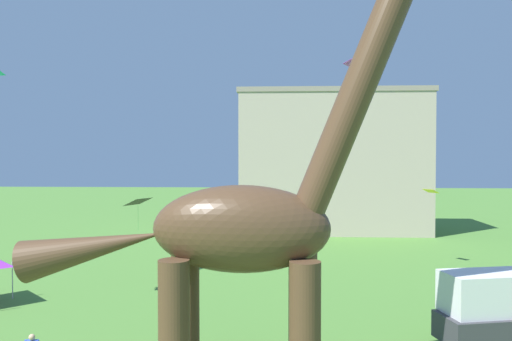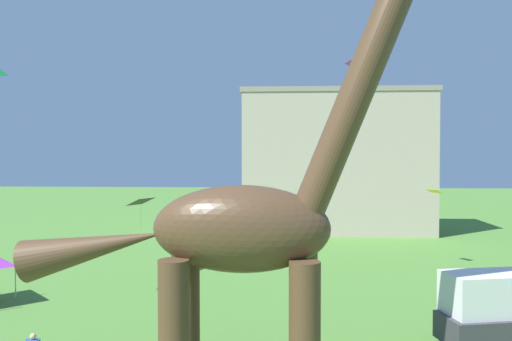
% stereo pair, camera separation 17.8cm
% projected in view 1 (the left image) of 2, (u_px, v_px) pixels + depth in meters
% --- Properties ---
extents(dinosaur_sculpture, '(14.50, 3.07, 15.16)m').
position_uv_depth(dinosaur_sculpture, '(239.00, 229.00, 18.42)').
color(dinosaur_sculpture, '#513823').
rests_on(dinosaur_sculpture, ground_plane).
extents(parked_box_truck, '(5.92, 3.27, 3.20)m').
position_uv_depth(parked_box_truck, '(504.00, 310.00, 21.83)').
color(parked_box_truck, '#38383D').
rests_on(parked_box_truck, ground_plane).
extents(kite_mid_left, '(1.74, 1.97, 2.13)m').
position_uv_depth(kite_mid_left, '(138.00, 202.00, 34.70)').
color(kite_mid_left, black).
extents(kite_trailing, '(0.88, 1.01, 1.11)m').
position_uv_depth(kite_trailing, '(352.00, 62.00, 22.35)').
color(kite_trailing, purple).
extents(kite_apex, '(1.17, 1.25, 0.30)m').
position_uv_depth(kite_apex, '(431.00, 191.00, 38.22)').
color(kite_apex, yellow).
extents(background_building_block, '(19.70, 8.86, 14.88)m').
position_uv_depth(background_building_block, '(332.00, 161.00, 56.16)').
color(background_building_block, '#B7A893').
rests_on(background_building_block, ground_plane).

